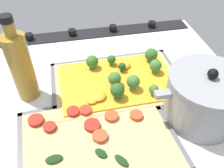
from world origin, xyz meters
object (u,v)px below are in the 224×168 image
broccoli_pizza (120,79)px  veggie_pizza_back (97,138)px  baking_tray_back (98,142)px  baking_tray_front (117,84)px  cooking_pot (204,97)px  oil_bottle (21,66)px

broccoli_pizza → veggie_pizza_back: bearing=61.7°
baking_tray_back → veggie_pizza_back: veggie_pizza_back is taller
baking_tray_front → cooking_pot: 24.34cm
veggie_pizza_back → cooking_pot: size_ratio=1.36×
broccoli_pizza → baking_tray_back: size_ratio=0.94×
broccoli_pizza → oil_bottle: oil_bottle is taller
veggie_pizza_back → broccoli_pizza: bearing=-118.3°
oil_bottle → veggie_pizza_back: bearing=129.9°
baking_tray_front → broccoli_pizza: 1.83cm
baking_tray_front → cooking_pot: bearing=139.6°
baking_tray_back → baking_tray_front: bearing=-114.7°
broccoli_pizza → cooking_pot: size_ratio=1.38×
veggie_pizza_back → cooking_pot: cooking_pot is taller
veggie_pizza_back → oil_bottle: (16.04, -19.17, 8.96)cm
baking_tray_front → cooking_pot: cooking_pot is taller
baking_tray_front → broccoli_pizza: size_ratio=1.07×
cooking_pot → oil_bottle: bearing=-20.8°
broccoli_pizza → veggie_pizza_back: broccoli_pizza is taller
cooking_pot → oil_bottle: 46.10cm
broccoli_pizza → oil_bottle: bearing=-2.2°
broccoli_pizza → baking_tray_back: broccoli_pizza is taller
baking_tray_front → oil_bottle: (24.97, -1.04, 9.67)cm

